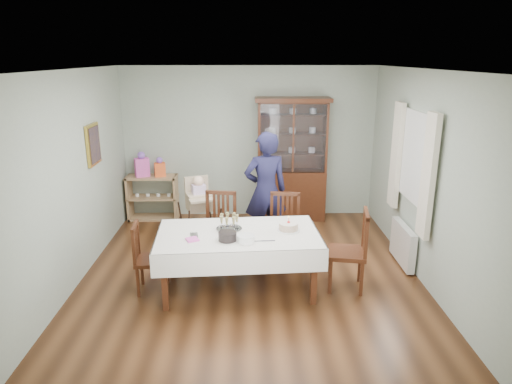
{
  "coord_description": "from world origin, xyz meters",
  "views": [
    {
      "loc": [
        -0.03,
        -5.62,
        2.85
      ],
      "look_at": [
        0.08,
        0.2,
        1.11
      ],
      "focal_mm": 32.0,
      "sensor_mm": 36.0,
      "label": 1
    }
  ],
  "objects_px": {
    "chair_far_right": "(284,243)",
    "gift_bag_pink": "(142,165)",
    "high_chair": "(200,218)",
    "gift_bag_orange": "(160,168)",
    "chair_end_right": "(347,265)",
    "birthday_cake": "(289,227)",
    "chair_far_left": "(219,244)",
    "woman": "(266,191)",
    "sideboard": "(153,197)",
    "china_cabinet": "(292,158)",
    "dining_table": "(238,261)",
    "chair_end_left": "(152,271)",
    "champagne_tray": "(229,225)"
  },
  "relations": [
    {
      "from": "birthday_cake",
      "to": "dining_table",
      "type": "bearing_deg",
      "value": -173.74
    },
    {
      "from": "chair_far_left",
      "to": "birthday_cake",
      "type": "xyz_separation_m",
      "value": [
        0.92,
        -0.67,
        0.51
      ]
    },
    {
      "from": "chair_end_right",
      "to": "birthday_cake",
      "type": "bearing_deg",
      "value": -84.48
    },
    {
      "from": "chair_far_left",
      "to": "chair_far_right",
      "type": "relative_size",
      "value": 1.03
    },
    {
      "from": "woman",
      "to": "champagne_tray",
      "type": "bearing_deg",
      "value": 55.0
    },
    {
      "from": "champagne_tray",
      "to": "dining_table",
      "type": "bearing_deg",
      "value": -45.17
    },
    {
      "from": "chair_end_right",
      "to": "champagne_tray",
      "type": "xyz_separation_m",
      "value": [
        -1.5,
        0.11,
        0.51
      ]
    },
    {
      "from": "chair_far_left",
      "to": "gift_bag_pink",
      "type": "distance_m",
      "value": 2.5
    },
    {
      "from": "high_chair",
      "to": "gift_bag_orange",
      "type": "relative_size",
      "value": 3.22
    },
    {
      "from": "high_chair",
      "to": "gift_bag_pink",
      "type": "distance_m",
      "value": 1.74
    },
    {
      "from": "woman",
      "to": "champagne_tray",
      "type": "xyz_separation_m",
      "value": [
        -0.51,
        -1.22,
        -0.08
      ]
    },
    {
      "from": "chair_end_left",
      "to": "high_chair",
      "type": "relative_size",
      "value": 0.8
    },
    {
      "from": "woman",
      "to": "gift_bag_pink",
      "type": "xyz_separation_m",
      "value": [
        -2.14,
        1.31,
        0.09
      ]
    },
    {
      "from": "dining_table",
      "to": "birthday_cake",
      "type": "bearing_deg",
      "value": 6.26
    },
    {
      "from": "chair_end_left",
      "to": "chair_end_right",
      "type": "height_order",
      "value": "chair_end_right"
    },
    {
      "from": "chair_far_right",
      "to": "gift_bag_pink",
      "type": "xyz_separation_m",
      "value": [
        -2.39,
        1.86,
        0.7
      ]
    },
    {
      "from": "chair_far_left",
      "to": "gift_bag_pink",
      "type": "bearing_deg",
      "value": 136.57
    },
    {
      "from": "woman",
      "to": "birthday_cake",
      "type": "xyz_separation_m",
      "value": [
        0.24,
        -1.26,
        -0.09
      ]
    },
    {
      "from": "sideboard",
      "to": "gift_bag_orange",
      "type": "bearing_deg",
      "value": -6.98
    },
    {
      "from": "birthday_cake",
      "to": "sideboard",
      "type": "bearing_deg",
      "value": 130.65
    },
    {
      "from": "chair_far_right",
      "to": "gift_bag_pink",
      "type": "distance_m",
      "value": 3.11
    },
    {
      "from": "china_cabinet",
      "to": "chair_far_right",
      "type": "bearing_deg",
      "value": -98.09
    },
    {
      "from": "dining_table",
      "to": "chair_end_left",
      "type": "relative_size",
      "value": 2.32
    },
    {
      "from": "sideboard",
      "to": "gift_bag_pink",
      "type": "bearing_deg",
      "value": -172.42
    },
    {
      "from": "chair_far_left",
      "to": "dining_table",
      "type": "bearing_deg",
      "value": -59.47
    },
    {
      "from": "chair_end_left",
      "to": "gift_bag_pink",
      "type": "bearing_deg",
      "value": 9.57
    },
    {
      "from": "chair_far_right",
      "to": "chair_end_left",
      "type": "xyz_separation_m",
      "value": [
        -1.73,
        -0.8,
        -0.03
      ]
    },
    {
      "from": "chair_far_left",
      "to": "woman",
      "type": "xyz_separation_m",
      "value": [
        0.68,
        0.59,
        0.6
      ]
    },
    {
      "from": "china_cabinet",
      "to": "champagne_tray",
      "type": "bearing_deg",
      "value": -111.98
    },
    {
      "from": "dining_table",
      "to": "birthday_cake",
      "type": "distance_m",
      "value": 0.76
    },
    {
      "from": "china_cabinet",
      "to": "woman",
      "type": "distance_m",
      "value": 1.42
    },
    {
      "from": "chair_far_left",
      "to": "chair_far_right",
      "type": "height_order",
      "value": "chair_far_left"
    },
    {
      "from": "chair_far_left",
      "to": "china_cabinet",
      "type": "bearing_deg",
      "value": 67.01
    },
    {
      "from": "dining_table",
      "to": "chair_end_right",
      "type": "bearing_deg",
      "value": 0.36
    },
    {
      "from": "dining_table",
      "to": "gift_bag_pink",
      "type": "xyz_separation_m",
      "value": [
        -1.75,
        2.64,
        0.61
      ]
    },
    {
      "from": "chair_end_left",
      "to": "woman",
      "type": "relative_size",
      "value": 0.49
    },
    {
      "from": "sideboard",
      "to": "chair_far_left",
      "type": "relative_size",
      "value": 0.88
    },
    {
      "from": "gift_bag_orange",
      "to": "chair_far_right",
      "type": "bearing_deg",
      "value": -41.88
    },
    {
      "from": "chair_far_right",
      "to": "high_chair",
      "type": "height_order",
      "value": "high_chair"
    },
    {
      "from": "sideboard",
      "to": "chair_end_left",
      "type": "height_order",
      "value": "chair_end_left"
    },
    {
      "from": "dining_table",
      "to": "high_chair",
      "type": "bearing_deg",
      "value": 113.65
    },
    {
      "from": "china_cabinet",
      "to": "woman",
      "type": "relative_size",
      "value": 1.2
    },
    {
      "from": "sideboard",
      "to": "gift_bag_orange",
      "type": "height_order",
      "value": "gift_bag_orange"
    },
    {
      "from": "high_chair",
      "to": "gift_bag_orange",
      "type": "xyz_separation_m",
      "value": [
        -0.81,
        1.21,
        0.52
      ]
    },
    {
      "from": "birthday_cake",
      "to": "gift_bag_pink",
      "type": "relative_size",
      "value": 0.62
    },
    {
      "from": "china_cabinet",
      "to": "chair_far_left",
      "type": "height_order",
      "value": "china_cabinet"
    },
    {
      "from": "chair_end_right",
      "to": "birthday_cake",
      "type": "relative_size",
      "value": 3.72
    },
    {
      "from": "sideboard",
      "to": "gift_bag_pink",
      "type": "relative_size",
      "value": 2.01
    },
    {
      "from": "chair_end_right",
      "to": "champagne_tray",
      "type": "height_order",
      "value": "chair_end_right"
    },
    {
      "from": "chair_far_right",
      "to": "gift_bag_pink",
      "type": "bearing_deg",
      "value": 148.08
    }
  ]
}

